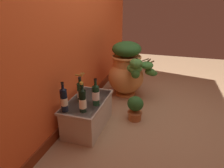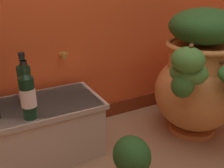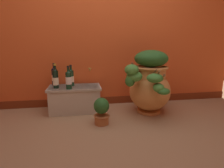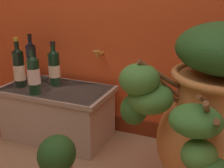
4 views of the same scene
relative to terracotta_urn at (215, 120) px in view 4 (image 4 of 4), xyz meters
The scene contains 7 objects.
terracotta_urn is the anchor object (origin of this frame).
stone_ledge 1.10m from the terracotta_urn, 166.86° to the left, with size 0.75×0.42×0.37m.
wine_bottle_left 1.31m from the terracotta_urn, behind, with size 0.08×0.08×0.34m.
wine_bottle_middle 1.12m from the terracotta_urn, behind, with size 0.08×0.08×0.32m.
wine_bottle_right 1.14m from the terracotta_urn, 164.58° to the left, with size 0.08×0.08×0.31m.
wine_bottle_back 1.39m from the terracotta_urn, 164.38° to the left, with size 0.08×0.08×0.33m.
potted_shrub 0.81m from the terracotta_urn, 158.56° to the right, with size 0.20×0.21×0.33m.
Camera 4 is at (0.62, -0.76, 1.05)m, focal length 47.50 mm.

